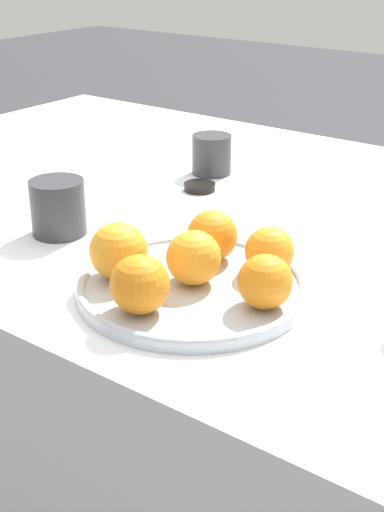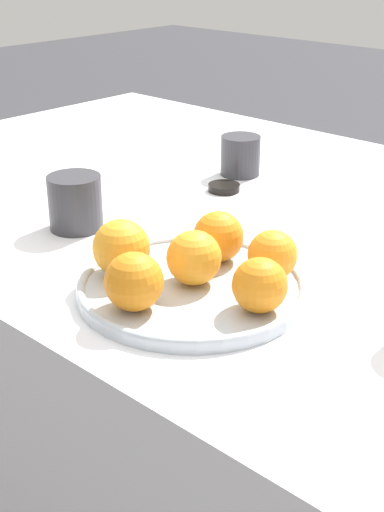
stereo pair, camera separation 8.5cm
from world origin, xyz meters
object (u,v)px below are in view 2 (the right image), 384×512
(orange_0, at_px, (194,258))
(cup_1, at_px, (240,155))
(fruit_platter, at_px, (192,286))
(soy_dish, at_px, (224,188))
(cup_0, at_px, (75,202))
(orange_5, at_px, (134,282))
(orange_3, at_px, (218,236))
(orange_1, at_px, (260,285))
(orange_2, at_px, (121,248))
(orange_4, at_px, (273,255))

(orange_0, height_order, cup_1, orange_0)
(fruit_platter, xyz_separation_m, soy_dish, (-0.21, 0.31, -0.00))
(cup_0, bearing_deg, soy_dish, 78.91)
(orange_0, distance_m, cup_1, 0.47)
(orange_5, bearing_deg, orange_3, 95.65)
(cup_0, xyz_separation_m, cup_1, (0.02, 0.36, -0.00))
(orange_0, xyz_separation_m, orange_3, (-0.02, 0.07, -0.00))
(soy_dish, bearing_deg, orange_5, -62.58)
(orange_1, distance_m, orange_3, 0.14)
(orange_5, bearing_deg, orange_0, 86.45)
(cup_0, bearing_deg, fruit_platter, -7.85)
(orange_3, bearing_deg, orange_5, -84.35)
(orange_3, bearing_deg, orange_0, -72.62)
(orange_2, relative_size, cup_0, 0.89)
(orange_0, xyz_separation_m, orange_2, (-0.08, -0.04, 0.00))
(orange_3, bearing_deg, fruit_platter, -72.99)
(fruit_platter, distance_m, soy_dish, 0.38)
(fruit_platter, height_order, soy_dish, fruit_platter)
(orange_0, xyz_separation_m, orange_4, (0.06, 0.08, -0.00))
(fruit_platter, xyz_separation_m, cup_0, (-0.27, 0.04, 0.03))
(orange_2, bearing_deg, orange_5, -33.22)
(fruit_platter, height_order, orange_2, orange_2)
(orange_5, bearing_deg, orange_2, 146.78)
(orange_5, distance_m, cup_1, 0.54)
(orange_3, distance_m, cup_1, 0.40)
(soy_dish, bearing_deg, orange_2, -69.46)
(orange_5, distance_m, soy_dish, 0.45)
(orange_1, distance_m, orange_5, 0.14)
(orange_1, relative_size, orange_2, 0.88)
(orange_1, relative_size, orange_4, 1.02)
(orange_3, height_order, cup_0, cup_0)
(soy_dish, bearing_deg, cup_0, -101.09)
(orange_1, xyz_separation_m, soy_dish, (-0.31, 0.31, -0.04))
(orange_5, height_order, cup_1, orange_5)
(orange_1, distance_m, soy_dish, 0.44)
(cup_1, bearing_deg, soy_dish, -67.12)
(cup_1, distance_m, soy_dish, 0.10)
(orange_1, distance_m, cup_0, 0.37)
(orange_3, relative_size, soy_dish, 1.23)
(cup_0, distance_m, soy_dish, 0.28)
(orange_0, relative_size, orange_4, 1.09)
(fruit_platter, relative_size, orange_1, 4.45)
(fruit_platter, height_order, orange_5, orange_5)
(orange_2, relative_size, cup_1, 1.01)
(cup_1, bearing_deg, orange_0, -57.61)
(orange_3, height_order, soy_dish, orange_3)
(cup_0, height_order, cup_1, cup_0)
(orange_1, relative_size, cup_1, 0.89)
(orange_4, bearing_deg, orange_3, -175.88)
(cup_1, xyz_separation_m, soy_dish, (0.04, -0.09, -0.03))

